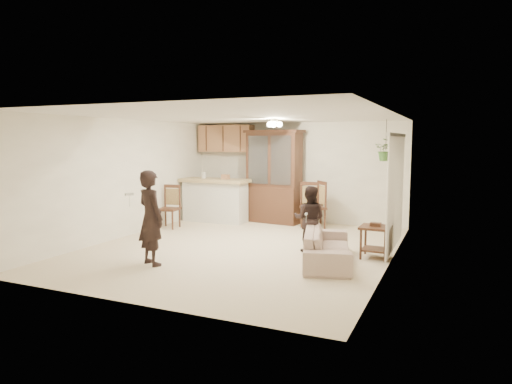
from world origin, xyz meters
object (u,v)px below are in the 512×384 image
at_px(adult, 151,211).
at_px(china_hutch, 274,177).
at_px(child, 309,216).
at_px(chair_bar, 169,216).
at_px(side_table, 375,241).
at_px(chair_hutch_right, 311,213).
at_px(chair_hutch_left, 313,215).
at_px(sofa, 327,241).

bearing_deg(adult, china_hutch, -71.21).
relative_size(child, chair_bar, 1.34).
relative_size(adult, chair_bar, 1.79).
xyz_separation_m(side_table, chair_hutch_right, (-1.93, 2.56, 0.01)).
xyz_separation_m(chair_hutch_left, chair_hutch_right, (-0.17, 0.43, -0.01)).
bearing_deg(china_hutch, chair_bar, -133.05).
relative_size(side_table, chair_hutch_right, 0.58).
distance_m(adult, chair_bar, 3.28).
bearing_deg(chair_bar, chair_hutch_right, 22.58).
relative_size(adult, side_table, 2.88).
bearing_deg(child, chair_hutch_right, -79.02).
height_order(sofa, chair_bar, chair_bar).
bearing_deg(chair_hutch_left, child, -25.52).
distance_m(adult, side_table, 3.89).
xyz_separation_m(adult, child, (2.13, 1.89, -0.22)).
distance_m(chair_bar, chair_hutch_right, 3.41).
bearing_deg(side_table, china_hutch, 138.63).
bearing_deg(chair_hutch_right, chair_bar, 25.23).
bearing_deg(child, china_hutch, -61.51).
relative_size(sofa, child, 1.39).
relative_size(child, chair_hutch_left, 1.21).
relative_size(adult, china_hutch, 0.78).
bearing_deg(sofa, chair_hutch_right, 6.19).
xyz_separation_m(sofa, side_table, (0.68, 0.64, -0.07)).
height_order(sofa, side_table, sofa).
relative_size(adult, chair_hutch_left, 1.62).
xyz_separation_m(sofa, chair_hutch_right, (-1.25, 3.20, -0.06)).
distance_m(sofa, chair_hutch_right, 3.44).
height_order(china_hutch, chair_bar, china_hutch).
xyz_separation_m(child, chair_hutch_right, (-0.75, 2.60, -0.37)).
bearing_deg(chair_hutch_left, sofa, -19.10).
distance_m(sofa, child, 0.84).
bearing_deg(adult, chair_bar, -36.64).
bearing_deg(china_hutch, chair_hutch_right, 6.46).
bearing_deg(china_hutch, chair_hutch_left, -14.18).
bearing_deg(chair_hutch_left, chair_hutch_right, 161.46).
height_order(chair_bar, chair_hutch_left, chair_hutch_left).
bearing_deg(chair_hutch_left, chair_bar, -108.50).
xyz_separation_m(child, chair_bar, (-3.71, 0.91, -0.39)).
height_order(sofa, chair_hutch_right, chair_hutch_right).
distance_m(child, chair_hutch_left, 2.27).
xyz_separation_m(sofa, child, (-0.50, 0.60, 0.31)).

